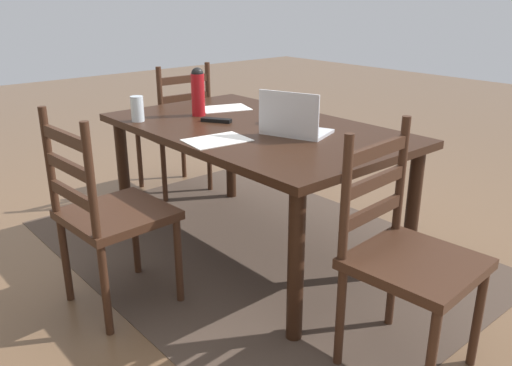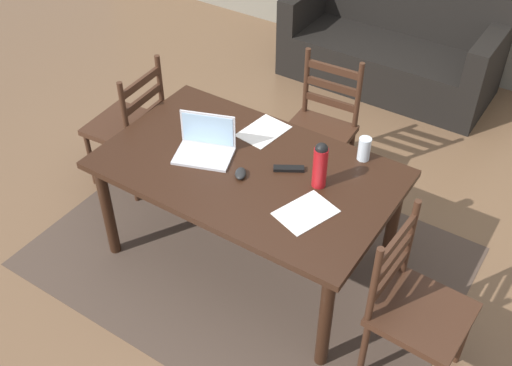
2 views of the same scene
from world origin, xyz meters
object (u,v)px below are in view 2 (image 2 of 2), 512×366
at_px(computer_mouse, 241,173).
at_px(chair_right_near, 415,309).
at_px(dining_table, 248,178).
at_px(tv_remote, 289,169).
at_px(laptop, 206,144).
at_px(chair_far_head, 319,130).
at_px(water_bottle, 320,164).
at_px(couch, 393,43).
at_px(drinking_glass, 364,149).
at_px(chair_left_far, 129,126).

bearing_deg(computer_mouse, chair_right_near, -35.49).
xyz_separation_m(dining_table, tv_remote, (0.21, 0.10, 0.09)).
bearing_deg(laptop, chair_far_head, 73.07).
distance_m(laptop, tv_remote, 0.50).
xyz_separation_m(chair_right_near, computer_mouse, (-1.10, 0.11, 0.29)).
bearing_deg(water_bottle, computer_mouse, -157.04).
relative_size(chair_far_head, computer_mouse, 9.50).
bearing_deg(tv_remote, couch, -22.72).
xyz_separation_m(water_bottle, drinking_glass, (0.10, 0.34, -0.07)).
bearing_deg(chair_right_near, couch, 115.25).
distance_m(chair_far_head, drinking_glass, 0.76).
xyz_separation_m(couch, drinking_glass, (0.66, -2.08, 0.45)).
height_order(couch, computer_mouse, couch).
bearing_deg(chair_right_near, tv_remote, 161.90).
distance_m(couch, computer_mouse, 2.62).
bearing_deg(laptop, computer_mouse, -13.43).
distance_m(dining_table, computer_mouse, 0.13).
xyz_separation_m(chair_far_head, couch, (-0.15, 1.63, -0.11)).
bearing_deg(laptop, tv_remote, 13.97).
relative_size(chair_right_near, chair_left_far, 1.00).
relative_size(chair_right_near, water_bottle, 3.45).
distance_m(chair_left_far, laptop, 0.93).
distance_m(dining_table, chair_left_far, 1.15).
height_order(laptop, drinking_glass, laptop).
distance_m(couch, laptop, 2.56).
height_order(chair_far_head, laptop, laptop).
bearing_deg(tv_remote, dining_table, 84.26).
distance_m(chair_right_near, tv_remote, 0.99).
relative_size(couch, laptop, 4.79).
bearing_deg(computer_mouse, dining_table, 68.41).
xyz_separation_m(chair_left_far, water_bottle, (1.52, -0.12, 0.41)).
distance_m(water_bottle, computer_mouse, 0.45).
xyz_separation_m(dining_table, water_bottle, (0.41, 0.08, 0.23)).
xyz_separation_m(dining_table, chair_far_head, (-0.00, 0.87, -0.19)).
height_order(chair_right_near, water_bottle, water_bottle).
xyz_separation_m(couch, tv_remote, (0.36, -2.40, 0.39)).
relative_size(laptop, tv_remote, 2.21).
bearing_deg(laptop, chair_right_near, -7.27).
bearing_deg(dining_table, chair_far_head, 90.15).
height_order(chair_left_far, laptop, laptop).
bearing_deg(chair_far_head, dining_table, -89.85).
xyz_separation_m(chair_far_head, chair_right_near, (1.12, -1.07, 0.00)).
distance_m(computer_mouse, tv_remote, 0.27).
bearing_deg(computer_mouse, laptop, 136.71).
height_order(chair_left_far, couch, couch).
bearing_deg(drinking_glass, couch, 107.68).
relative_size(chair_left_far, tv_remote, 5.59).
distance_m(chair_far_head, chair_right_near, 1.54).
height_order(chair_left_far, computer_mouse, chair_left_far).
xyz_separation_m(chair_right_near, drinking_glass, (-0.61, 0.61, 0.34)).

